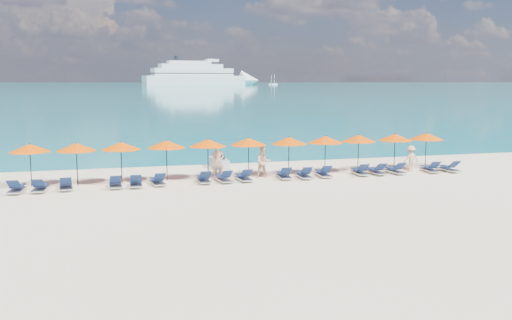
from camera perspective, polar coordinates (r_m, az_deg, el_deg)
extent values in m
plane|color=beige|center=(27.99, 1.63, -3.27)|extent=(1400.00, 1400.00, 0.00)
cube|color=#1FA9B2|center=(686.31, -14.84, 7.35)|extent=(1600.00, 1300.00, 0.01)
cube|color=silver|center=(541.22, -6.15, 7.91)|extent=(97.56, 34.68, 8.73)
cone|color=silver|center=(563.35, -0.58, 7.96)|extent=(22.38, 22.38, 19.20)
cube|color=silver|center=(540.67, -6.34, 8.74)|extent=(78.21, 28.60, 6.98)
cube|color=silver|center=(540.18, -6.53, 9.29)|extent=(60.90, 23.73, 4.36)
cube|color=silver|center=(539.69, -6.71, 9.66)|extent=(41.55, 17.65, 3.05)
cube|color=black|center=(540.65, -6.34, 8.60)|extent=(79.18, 28.95, 0.79)
cube|color=black|center=(540.69, -6.34, 8.92)|extent=(77.23, 28.26, 0.79)
cylinder|color=black|center=(535.94, -7.95, 10.02)|extent=(3.84, 3.84, 4.80)
cube|color=silver|center=(579.44, 1.53, 7.60)|extent=(5.15, 1.72, 1.37)
cylinder|color=silver|center=(579.42, 1.53, 8.04)|extent=(0.31, 0.31, 8.58)
cube|color=silver|center=(558.64, 1.85, 7.58)|extent=(5.67, 1.89, 1.51)
cylinder|color=silver|center=(558.62, 1.86, 8.09)|extent=(0.34, 0.34, 9.46)
cube|color=#B6B3C4|center=(35.99, -3.74, -0.25)|extent=(0.92, 2.40, 0.55)
cube|color=black|center=(35.74, -3.68, 0.33)|extent=(0.51, 1.00, 0.35)
cylinder|color=black|center=(36.50, -3.92, 0.73)|extent=(0.55, 0.07, 0.06)
imported|color=#DDA786|center=(31.45, -3.83, -0.20)|extent=(0.72, 0.48, 1.97)
imported|color=#DDA786|center=(32.03, 0.74, -0.23)|extent=(0.88, 0.55, 1.75)
imported|color=#DDA786|center=(35.47, 15.23, 0.13)|extent=(1.01, 0.48, 1.55)
cylinder|color=black|center=(31.46, -21.61, -0.54)|extent=(0.05, 0.05, 2.20)
cone|color=#E74C00|center=(31.34, -21.70, 1.12)|extent=(2.10, 2.10, 0.42)
sphere|color=black|center=(31.32, -21.72, 1.52)|extent=(0.08, 0.08, 0.08)
cylinder|color=black|center=(31.10, -17.47, -0.44)|extent=(0.05, 0.05, 2.20)
cone|color=#E74C00|center=(30.99, -17.54, 1.25)|extent=(2.10, 2.10, 0.42)
sphere|color=black|center=(30.96, -17.56, 1.65)|extent=(0.08, 0.08, 0.08)
cylinder|color=black|center=(31.03, -13.31, -0.30)|extent=(0.05, 0.05, 2.20)
cone|color=#E74C00|center=(30.91, -13.36, 1.39)|extent=(2.10, 2.10, 0.42)
sphere|color=black|center=(30.89, -13.38, 1.79)|extent=(0.08, 0.08, 0.08)
cylinder|color=black|center=(31.36, -8.92, -0.09)|extent=(0.05, 0.05, 2.20)
cone|color=#E74C00|center=(31.25, -8.95, 1.58)|extent=(2.10, 2.10, 0.42)
sphere|color=black|center=(31.22, -8.96, 1.98)|extent=(0.08, 0.08, 0.08)
cylinder|color=black|center=(31.74, -4.82, 0.07)|extent=(0.05, 0.05, 2.20)
cone|color=#E74C00|center=(31.62, -4.84, 1.72)|extent=(2.10, 2.10, 0.42)
sphere|color=black|center=(31.60, -4.84, 2.12)|extent=(0.08, 0.08, 0.08)
cylinder|color=black|center=(32.31, -0.75, 0.24)|extent=(0.05, 0.05, 2.20)
cone|color=#E74C00|center=(32.20, -0.75, 1.87)|extent=(2.10, 2.10, 0.42)
sphere|color=black|center=(32.17, -0.75, 2.25)|extent=(0.08, 0.08, 0.08)
cylinder|color=black|center=(32.82, 3.30, 0.35)|extent=(0.05, 0.05, 2.20)
cone|color=#E74C00|center=(32.71, 3.31, 1.95)|extent=(2.10, 2.10, 0.42)
sphere|color=black|center=(32.69, 3.32, 2.33)|extent=(0.08, 0.08, 0.08)
cylinder|color=black|center=(33.65, 6.93, 0.50)|extent=(0.05, 0.05, 2.20)
cone|color=#E74C00|center=(33.54, 6.95, 2.06)|extent=(2.10, 2.10, 0.42)
sphere|color=black|center=(33.52, 6.96, 2.43)|extent=(0.08, 0.08, 0.08)
cylinder|color=black|center=(34.62, 10.19, 0.64)|extent=(0.05, 0.05, 2.20)
cone|color=#E74C00|center=(34.51, 10.22, 2.16)|extent=(2.10, 2.10, 0.42)
sphere|color=black|center=(34.49, 10.23, 2.52)|extent=(0.08, 0.08, 0.08)
cylinder|color=black|center=(35.71, 13.68, 0.76)|extent=(0.05, 0.05, 2.20)
cone|color=#E74C00|center=(35.61, 13.73, 2.23)|extent=(2.10, 2.10, 0.42)
sphere|color=black|center=(35.58, 13.75, 2.58)|extent=(0.08, 0.08, 0.08)
cylinder|color=black|center=(36.82, 16.62, 0.87)|extent=(0.05, 0.05, 2.20)
cone|color=#E74C00|center=(36.72, 16.67, 2.29)|extent=(2.10, 2.10, 0.42)
sphere|color=black|center=(36.70, 16.69, 2.64)|extent=(0.08, 0.08, 0.08)
cube|color=silver|center=(30.21, -22.81, -2.79)|extent=(0.78, 1.75, 0.06)
cube|color=#13254E|center=(30.43, -22.72, -2.40)|extent=(0.65, 1.15, 0.04)
cube|color=#13254E|center=(29.62, -23.09, -2.21)|extent=(0.60, 0.59, 0.43)
cube|color=silver|center=(30.09, -20.77, -2.72)|extent=(0.78, 1.75, 0.06)
cube|color=#13254E|center=(30.30, -20.69, -2.34)|extent=(0.65, 1.15, 0.04)
cube|color=#13254E|center=(29.49, -21.00, -2.14)|extent=(0.60, 0.59, 0.43)
cube|color=silver|center=(30.15, -18.48, -2.59)|extent=(0.72, 1.73, 0.06)
cube|color=#13254E|center=(30.37, -18.49, -2.21)|extent=(0.62, 1.13, 0.04)
cube|color=#13254E|center=(29.54, -18.50, -2.00)|extent=(0.58, 0.57, 0.43)
cube|color=silver|center=(30.01, -13.87, -2.46)|extent=(0.63, 1.70, 0.06)
cube|color=#13254E|center=(30.23, -13.90, -2.07)|extent=(0.55, 1.10, 0.04)
cube|color=#13254E|center=(29.40, -13.87, -1.86)|extent=(0.55, 0.54, 0.43)
cube|color=silver|center=(30.04, -11.92, -2.39)|extent=(0.69, 1.72, 0.06)
cube|color=#13254E|center=(30.26, -11.94, -2.00)|extent=(0.60, 1.12, 0.04)
cube|color=#13254E|center=(29.42, -11.92, -1.79)|extent=(0.57, 0.56, 0.43)
cube|color=silver|center=(30.31, -9.81, -2.24)|extent=(0.79, 1.76, 0.06)
cube|color=#13254E|center=(30.52, -9.91, -1.86)|extent=(0.66, 1.15, 0.04)
cube|color=#13254E|center=(29.70, -9.61, -1.64)|extent=(0.60, 0.59, 0.43)
cube|color=silver|center=(30.62, -5.28, -2.05)|extent=(0.62, 1.70, 0.06)
cube|color=#13254E|center=(30.83, -5.37, -1.67)|extent=(0.55, 1.10, 0.04)
cube|color=#13254E|center=(30.01, -5.10, -1.45)|extent=(0.55, 0.54, 0.43)
cube|color=silver|center=(30.76, -3.27, -1.98)|extent=(0.79, 1.75, 0.06)
cube|color=#13254E|center=(30.96, -3.41, -1.61)|extent=(0.66, 1.15, 0.04)
cube|color=#13254E|center=(30.17, -2.95, -1.38)|extent=(0.60, 0.59, 0.43)
cube|color=silver|center=(31.10, -1.26, -1.86)|extent=(0.74, 1.74, 0.06)
cube|color=#13254E|center=(31.31, -1.40, -1.49)|extent=(0.63, 1.14, 0.04)
cube|color=#13254E|center=(30.51, -0.94, -1.27)|extent=(0.59, 0.58, 0.43)
cube|color=silver|center=(31.79, 2.80, -1.65)|extent=(0.79, 1.75, 0.06)
cube|color=#13254E|center=(32.01, 2.70, -1.29)|extent=(0.66, 1.15, 0.04)
cube|color=#13254E|center=(31.20, 3.02, -1.07)|extent=(0.60, 0.59, 0.43)
cube|color=silver|center=(32.01, 4.79, -1.60)|extent=(0.73, 1.74, 0.06)
cube|color=#13254E|center=(32.22, 4.67, -1.24)|extent=(0.62, 1.13, 0.04)
cube|color=#13254E|center=(31.42, 5.08, -1.02)|extent=(0.58, 0.57, 0.43)
cube|color=silver|center=(32.59, 6.74, -1.45)|extent=(0.75, 1.74, 0.06)
cube|color=#13254E|center=(32.79, 6.61, -1.11)|extent=(0.63, 1.14, 0.04)
cube|color=#13254E|center=(32.00, 7.05, -0.89)|extent=(0.59, 0.58, 0.43)
cube|color=silver|center=(33.53, 10.34, -1.26)|extent=(0.77, 1.75, 0.06)
cube|color=#13254E|center=(33.73, 10.19, -0.93)|extent=(0.64, 1.14, 0.04)
cube|color=#13254E|center=(32.96, 10.69, -0.71)|extent=(0.59, 0.58, 0.43)
cube|color=silver|center=(33.95, 11.90, -1.19)|extent=(0.68, 1.72, 0.06)
cube|color=#13254E|center=(34.14, 11.71, -0.86)|extent=(0.59, 1.12, 0.04)
cube|color=#13254E|center=(33.41, 12.39, -0.64)|extent=(0.57, 0.56, 0.43)
cube|color=silver|center=(34.47, 13.69, -1.11)|extent=(0.72, 1.73, 0.06)
cube|color=#13254E|center=(34.65, 13.48, -0.78)|extent=(0.61, 1.13, 0.04)
cube|color=#13254E|center=(33.95, 14.21, -0.56)|extent=(0.58, 0.57, 0.43)
cube|color=silver|center=(35.53, 17.03, -0.96)|extent=(0.79, 1.75, 0.06)
cube|color=#13254E|center=(35.73, 16.86, -0.65)|extent=(0.66, 1.15, 0.04)
cube|color=#13254E|center=(34.99, 17.46, -0.44)|extent=(0.60, 0.59, 0.43)
cube|color=silver|center=(36.10, 18.67, -0.90)|extent=(0.75, 1.74, 0.06)
cube|color=#13254E|center=(36.27, 18.43, -0.59)|extent=(0.63, 1.14, 0.04)
cube|color=#13254E|center=(35.62, 19.25, -0.37)|extent=(0.59, 0.58, 0.43)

